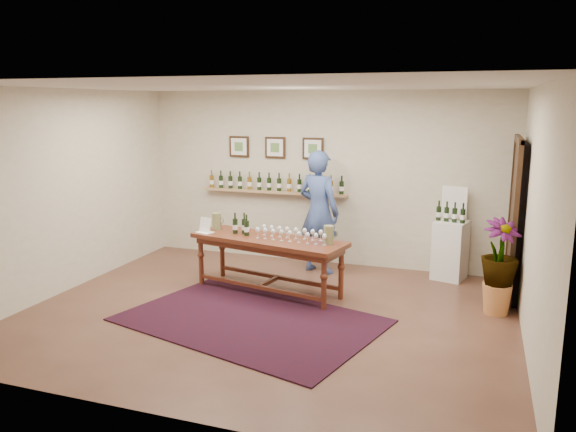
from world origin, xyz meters
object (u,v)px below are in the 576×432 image
(person, at_px, (319,212))
(potted_plant, at_px, (499,267))
(tasting_table, at_px, (268,246))
(display_pedestal, at_px, (450,250))

(person, bearing_deg, potted_plant, 177.51)
(tasting_table, distance_m, potted_plant, 3.01)
(tasting_table, distance_m, person, 1.25)
(potted_plant, height_order, person, person)
(person, bearing_deg, tasting_table, 89.29)
(potted_plant, xyz_separation_m, person, (-2.61, 0.99, 0.34))
(potted_plant, bearing_deg, display_pedestal, 116.64)
(tasting_table, height_order, potted_plant, potted_plant)
(tasting_table, bearing_deg, potted_plant, 15.03)
(display_pedestal, relative_size, person, 0.46)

